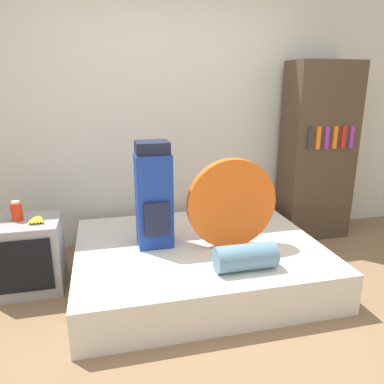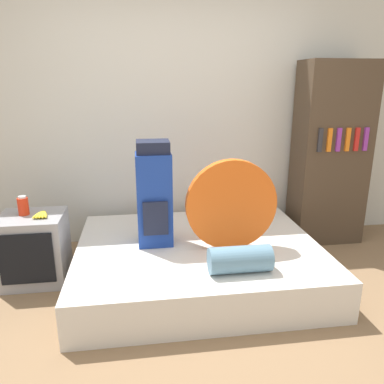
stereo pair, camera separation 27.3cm
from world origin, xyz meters
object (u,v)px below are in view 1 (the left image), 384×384
Objects in this scene: television at (29,255)px; backpack at (154,196)px; sleeping_roll at (245,257)px; canister at (17,211)px; tent_bag at (231,204)px; bookshelf at (317,152)px.

backpack is at bearing -5.23° from television.
sleeping_roll is 1.79m from canister.
tent_bag is at bearing -9.51° from television.
bookshelf is at bearing 18.11° from backpack.
television is 2.91m from bookshelf.
television is at bearing 170.49° from tent_bag.
television is (-1.57, 0.68, -0.13)m from sleeping_roll.
bookshelf reaches higher than backpack.
tent_bag reaches higher than sleeping_roll.
canister is at bearing 143.27° from television.
backpack reaches higher than canister.
sleeping_roll is 1.71m from television.
canister is (-0.05, 0.04, 0.36)m from television.
canister is (-1.62, 0.72, 0.24)m from sleeping_roll.
backpack is 1.10m from television.
backpack reaches higher than sleeping_roll.
television is (-1.60, 0.27, -0.40)m from tent_bag.
sleeping_roll is 0.77× the size of television.
canister reaches higher than television.
television is 0.37m from canister.
television reaches higher than sleeping_roll.
tent_bag is 1.45m from bookshelf.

